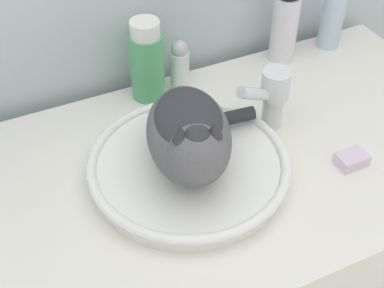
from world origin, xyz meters
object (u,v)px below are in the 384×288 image
object	(u,v)px
soap_bar	(352,159)
soap_pump_bottle	(332,18)
faucet	(272,95)
lotion_bottle_white	(285,21)
mouthwash_bottle	(147,62)
deodorant_stick	(180,65)
cat	(190,134)

from	to	relation	value
soap_bar	soap_pump_bottle	bearing A→B (deg)	60.16
faucet	lotion_bottle_white	world-z (taller)	lotion_bottle_white
soap_pump_bottle	soap_bar	world-z (taller)	soap_pump_bottle
soap_pump_bottle	faucet	bearing A→B (deg)	-145.22
soap_bar	faucet	bearing A→B (deg)	118.11
soap_pump_bottle	mouthwash_bottle	xyz separation A→B (m)	(-0.50, 0.00, 0.01)
soap_pump_bottle	deodorant_stick	bearing A→B (deg)	180.00
soap_pump_bottle	mouthwash_bottle	bearing A→B (deg)	180.00
cat	lotion_bottle_white	xyz separation A→B (m)	(0.39, 0.29, -0.02)
deodorant_stick	mouthwash_bottle	size ratio (longest dim) A/B	0.64
faucet	soap_pump_bottle	distance (m)	0.38
mouthwash_bottle	deodorant_stick	bearing A→B (deg)	-0.00
faucet	soap_bar	xyz separation A→B (m)	(0.09, -0.17, -0.07)
faucet	soap_bar	size ratio (longest dim) A/B	2.48
faucet	cat	bearing A→B (deg)	3.23
faucet	lotion_bottle_white	size ratio (longest dim) A/B	0.70
cat	soap_bar	xyz separation A→B (m)	(0.31, -0.09, -0.11)
faucet	mouthwash_bottle	distance (m)	0.29
soap_bar	mouthwash_bottle	bearing A→B (deg)	126.06
lotion_bottle_white	soap_pump_bottle	bearing A→B (deg)	0.00
faucet	soap_pump_bottle	bearing A→B (deg)	-160.84
lotion_bottle_white	mouthwash_bottle	distance (m)	0.36
cat	soap_bar	bearing A→B (deg)	89.67
lotion_bottle_white	cat	bearing A→B (deg)	-143.15
cat	soap_pump_bottle	xyz separation A→B (m)	(0.53, 0.29, -0.04)
lotion_bottle_white	mouthwash_bottle	size ratio (longest dim) A/B	1.11
deodorant_stick	cat	bearing A→B (deg)	-110.63
cat	mouthwash_bottle	world-z (taller)	cat
cat	mouthwash_bottle	size ratio (longest dim) A/B	1.49
cat	soap_bar	world-z (taller)	cat
soap_bar	cat	bearing A→B (deg)	163.26
lotion_bottle_white	mouthwash_bottle	xyz separation A→B (m)	(-0.36, 0.00, -0.01)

